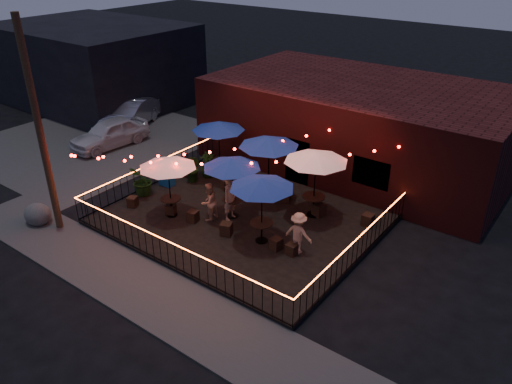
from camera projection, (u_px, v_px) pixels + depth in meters
ground at (208, 244)px, 18.43m from camera, size 110.00×110.00×0.00m
patio at (242, 220)px, 19.81m from camera, size 10.00×8.00×0.15m
sidewalk at (141, 288)px, 16.10m from camera, size 18.00×2.50×0.05m
parking_lot at (94, 140)px, 27.63m from camera, size 11.00×12.00×0.02m
brick_building at (360, 124)px, 24.07m from camera, size 14.00×8.00×4.00m
background_building at (94, 63)px, 33.22m from camera, size 12.00×9.00×5.00m
utility_pole at (40, 131)px, 17.60m from camera, size 0.26×0.26×8.00m
fence_front at (168, 254)px, 16.70m from camera, size 10.00×0.04×1.04m
fence_left at (153, 174)px, 22.20m from camera, size 0.04×8.00×1.04m
fence_right at (357, 250)px, 16.89m from camera, size 0.04×8.00×1.04m
festoon_lights at (215, 160)px, 19.01m from camera, size 10.02×8.72×1.32m
cafe_table_0 at (167, 164)px, 18.96m from camera, size 2.82×2.82×2.47m
cafe_table_1 at (218, 127)px, 22.14m from camera, size 2.66×2.66×2.64m
cafe_table_2 at (232, 164)px, 18.88m from camera, size 2.99×2.99×2.50m
cafe_table_3 at (269, 143)px, 20.19m from camera, size 2.53×2.53×2.75m
cafe_table_4 at (262, 184)px, 17.25m from camera, size 2.68×2.68×2.56m
cafe_table_5 at (316, 158)px, 18.85m from camera, size 2.52×2.52×2.75m
bistro_chair_0 at (133, 202)px, 20.54m from camera, size 0.48×0.48×0.43m
bistro_chair_1 at (171, 209)px, 19.97m from camera, size 0.49×0.49×0.44m
bistro_chair_2 at (186, 172)px, 23.12m from camera, size 0.41×0.41×0.40m
bistro_chair_3 at (226, 184)px, 21.92m from camera, size 0.56×0.56×0.50m
bistro_chair_4 at (193, 216)px, 19.48m from camera, size 0.44×0.44×0.45m
bistro_chair_5 at (226, 229)px, 18.60m from camera, size 0.54×0.54×0.49m
bistro_chair_6 at (265, 195)px, 21.10m from camera, size 0.44×0.44×0.40m
bistro_chair_7 at (286, 196)px, 20.97m from camera, size 0.45×0.45×0.43m
bistro_chair_8 at (276, 244)px, 17.76m from camera, size 0.42×0.42×0.44m
bistro_chair_9 at (292, 249)px, 17.46m from camera, size 0.37×0.37×0.42m
bistro_chair_10 at (319, 210)px, 19.87m from camera, size 0.53×0.53×0.51m
bistro_chair_11 at (368, 220)px, 19.19m from camera, size 0.41×0.41×0.48m
patron_a at (230, 198)px, 19.36m from camera, size 0.46×0.68×1.81m
patron_b at (209, 202)px, 19.36m from camera, size 0.62×0.78×1.57m
patron_c at (298, 233)px, 17.32m from camera, size 1.06×0.66×1.58m
potted_shrub_a at (143, 181)px, 21.25m from camera, size 1.48×1.38×1.34m
potted_shrub_b at (193, 169)px, 22.36m from camera, size 0.74×0.60×1.34m
potted_shrub_c at (208, 165)px, 22.91m from camera, size 0.77×0.77×1.19m
cooler at (167, 176)px, 22.19m from camera, size 0.70×0.54×0.87m
boulder at (38, 214)px, 19.56m from camera, size 1.27×1.19×0.79m
car_white at (110, 133)px, 26.53m from camera, size 2.07×4.45×1.48m
car_silver at (130, 115)px, 29.02m from camera, size 3.50×5.22×1.63m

